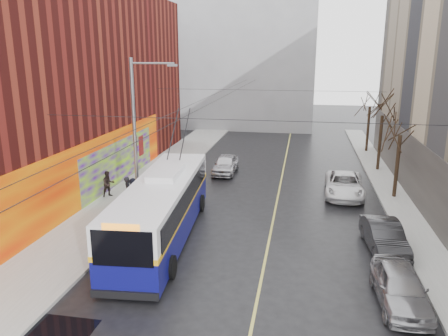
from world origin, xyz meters
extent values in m
plane|color=black|center=(0.00, 0.00, 0.00)|extent=(140.00, 140.00, 0.00)
cube|color=gray|center=(-8.00, 12.00, 0.07)|extent=(4.00, 60.00, 0.15)
cube|color=gray|center=(9.00, 12.00, 0.07)|extent=(2.00, 60.00, 0.15)
cube|color=#BFB74C|center=(1.50, 14.00, 0.00)|extent=(0.12, 50.00, 0.01)
cube|color=#4F120F|center=(-16.00, 14.00, 7.00)|extent=(12.00, 36.00, 14.00)
cube|color=red|center=(-9.96, 10.00, 2.00)|extent=(0.08, 28.00, 4.00)
cube|color=#48059B|center=(-9.92, 16.00, 1.60)|extent=(0.06, 12.00, 3.20)
cube|color=#4C4742|center=(9.97, 14.00, 2.00)|extent=(0.06, 36.00, 4.00)
cube|color=gray|center=(-6.00, 45.00, 9.00)|extent=(20.00, 12.00, 18.00)
cylinder|color=slate|center=(-6.30, 10.00, 4.50)|extent=(0.20, 0.20, 9.00)
cube|color=#5A0E0C|center=(-5.95, 10.00, 4.20)|extent=(0.04, 0.60, 1.10)
cylinder|color=slate|center=(-5.10, 10.00, 8.70)|extent=(2.40, 0.10, 0.10)
cube|color=slate|center=(-4.00, 10.00, 8.60)|extent=(0.50, 0.22, 0.12)
cylinder|color=black|center=(-3.80, 15.00, 6.20)|extent=(0.02, 60.00, 0.02)
cylinder|color=black|center=(-2.80, 15.00, 6.20)|extent=(0.02, 60.00, 0.02)
cylinder|color=black|center=(0.00, 6.00, 6.40)|extent=(18.00, 0.02, 0.02)
cylinder|color=black|center=(0.00, 22.00, 6.40)|extent=(18.00, 0.02, 0.02)
cylinder|color=black|center=(9.00, 16.00, 2.10)|extent=(0.24, 0.24, 4.20)
cylinder|color=black|center=(9.00, 23.00, 2.24)|extent=(0.24, 0.24, 4.48)
cylinder|color=black|center=(9.00, 30.00, 2.18)|extent=(0.24, 0.24, 4.37)
ellipsoid|color=slate|center=(-3.67, 9.85, 6.53)|extent=(0.44, 0.20, 0.12)
ellipsoid|color=slate|center=(-0.56, 9.78, 7.81)|extent=(0.44, 0.20, 0.12)
ellipsoid|color=slate|center=(-3.77, 10.17, 7.11)|extent=(0.44, 0.20, 0.12)
cube|color=#0B0B54|center=(-3.89, 7.22, 0.97)|extent=(3.59, 12.39, 1.53)
cube|color=silver|center=(-3.89, 7.22, 2.39)|extent=(3.59, 12.39, 1.32)
cube|color=gold|center=(-3.89, 7.22, 1.73)|extent=(3.63, 12.43, 0.22)
cube|color=black|center=(-3.42, 1.12, 2.24)|extent=(2.34, 0.22, 1.43)
cube|color=black|center=(-4.36, 13.33, 2.24)|extent=(2.34, 0.22, 1.22)
cube|color=black|center=(-5.23, 7.12, 2.29)|extent=(0.91, 11.17, 1.02)
cube|color=black|center=(-2.55, 7.33, 2.29)|extent=(0.91, 11.17, 1.02)
cube|color=silver|center=(-3.97, 8.24, 3.21)|extent=(1.66, 3.16, 0.31)
cube|color=black|center=(-3.41, 1.08, 0.36)|extent=(2.65, 0.33, 0.31)
cylinder|color=black|center=(-4.89, 3.06, 0.51)|extent=(0.38, 1.04, 1.02)
cylinder|color=black|center=(-2.25, 3.27, 0.51)|extent=(0.38, 1.04, 1.02)
cylinder|color=black|center=(-5.53, 11.18, 0.51)|extent=(0.38, 1.04, 1.02)
cylinder|color=black|center=(-2.89, 11.39, 0.51)|extent=(0.38, 1.04, 1.02)
cylinder|color=black|center=(-4.60, 11.77, 4.68)|extent=(0.34, 3.53, 2.50)
cylinder|color=black|center=(-3.89, 11.82, 4.68)|extent=(0.34, 3.53, 2.50)
imported|color=#98989C|center=(6.80, 2.94, 0.73)|extent=(1.89, 4.34, 1.46)
imported|color=#272729|center=(7.00, 7.73, 0.71)|extent=(1.89, 4.43, 1.42)
imported|color=white|center=(5.80, 16.06, 0.74)|extent=(2.66, 5.42, 1.48)
imported|color=silver|center=(-2.97, 20.16, 0.72)|extent=(1.74, 4.27, 1.45)
imported|color=black|center=(-7.28, 10.93, 1.10)|extent=(0.70, 0.82, 1.90)
imported|color=black|center=(-9.35, 12.61, 1.00)|extent=(1.03, 1.04, 1.69)
imported|color=black|center=(-7.22, 11.58, 0.96)|extent=(1.16, 1.18, 1.63)
camera|label=1|loc=(2.94, -12.71, 9.21)|focal=35.00mm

